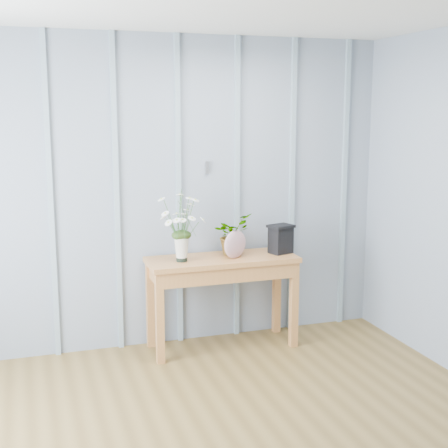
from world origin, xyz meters
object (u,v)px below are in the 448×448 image
object	(u,v)px
daisy_vase	(181,219)
carved_box	(281,239)
sideboard	(222,271)
felt_disc_vessel	(235,244)

from	to	relation	value
daisy_vase	carved_box	distance (m)	0.87
sideboard	carved_box	world-z (taller)	carved_box
daisy_vase	carved_box	size ratio (longest dim) A/B	2.28
daisy_vase	felt_disc_vessel	size ratio (longest dim) A/B	2.37
carved_box	daisy_vase	bearing A→B (deg)	-178.85
carved_box	sideboard	bearing A→B (deg)	178.81
felt_disc_vessel	carved_box	bearing A→B (deg)	-17.66
carved_box	felt_disc_vessel	bearing A→B (deg)	-173.00
daisy_vase	felt_disc_vessel	distance (m)	0.48
daisy_vase	felt_disc_vessel	world-z (taller)	daisy_vase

